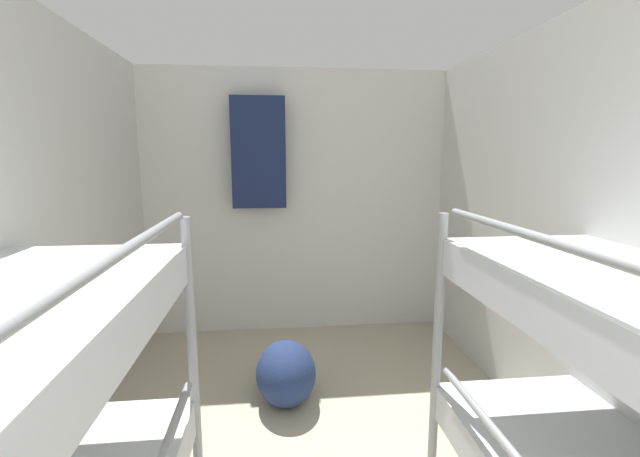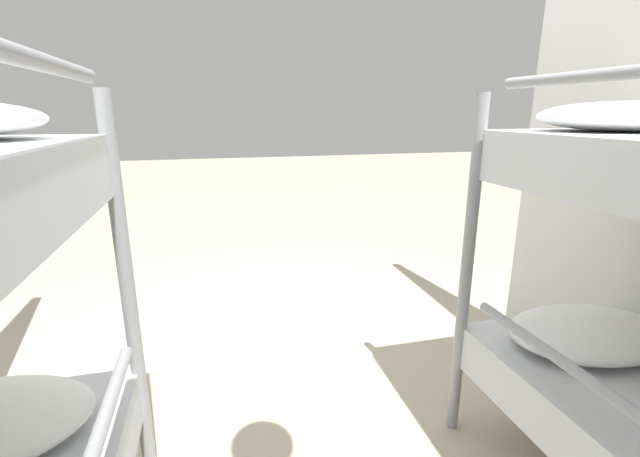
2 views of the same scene
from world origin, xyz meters
TOP-DOWN VIEW (x-y plane):
  - wall_back at (0.00, 4.28)m, footprint 2.72×0.06m
  - duffel_bag at (-0.14, 3.08)m, footprint 0.38×0.52m
  - hanging_coat at (-0.31, 4.13)m, footprint 0.44×0.12m

SIDE VIEW (x-z plane):
  - duffel_bag at x=-0.14m, z-range 0.00..0.38m
  - wall_back at x=0.00m, z-range 0.00..2.28m
  - hanging_coat at x=-0.31m, z-range 1.13..2.03m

